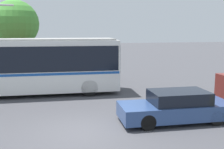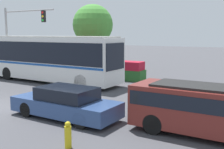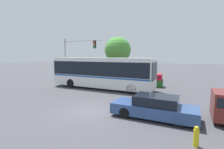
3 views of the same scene
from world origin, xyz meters
name	(u,v)px [view 1 (image 1 of 3)]	position (x,y,z in m)	size (l,w,h in m)	color
ground_plane	(81,132)	(0.00, 0.00, 0.00)	(140.00, 140.00, 0.00)	#444449
city_bus	(22,63)	(-2.67, 6.99, 1.94)	(11.77, 3.16, 3.41)	silver
sedan_foreground	(176,107)	(4.16, 0.30, 0.64)	(4.96, 2.03, 1.34)	navy
flowering_hedge	(40,74)	(-1.74, 10.42, 0.72)	(10.48, 1.26, 1.47)	#286028
street_tree_left	(15,24)	(-3.75, 14.70, 4.47)	(4.00, 4.00, 6.47)	brown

